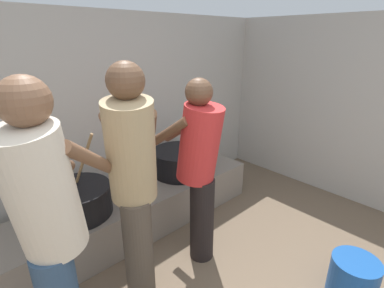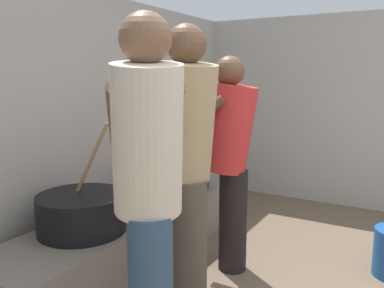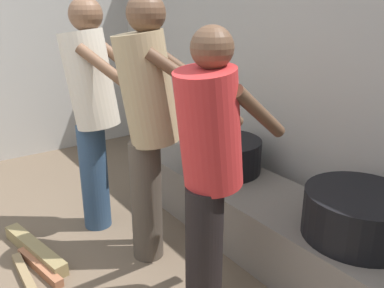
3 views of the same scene
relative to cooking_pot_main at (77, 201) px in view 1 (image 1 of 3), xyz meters
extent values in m
cube|color=#ADA8A0|center=(0.18, 0.50, 0.49)|extent=(5.33, 0.20, 2.02)
cube|color=slate|center=(0.57, -0.02, -0.32)|extent=(2.52, 0.60, 0.40)
cylinder|color=black|center=(0.00, 0.00, 0.00)|extent=(0.56, 0.56, 0.24)
cylinder|color=#937047|center=(0.10, 0.00, 0.32)|extent=(0.15, 0.23, 0.51)
cylinder|color=black|center=(1.14, 0.01, 0.01)|extent=(0.59, 0.59, 0.26)
cylinder|color=black|center=(0.73, -0.73, -0.15)|extent=(0.20, 0.20, 0.73)
cylinder|color=red|center=(0.72, -0.70, 0.51)|extent=(0.38, 0.44, 0.63)
sphere|color=brown|center=(0.72, -0.69, 0.90)|extent=(0.20, 0.20, 0.20)
cylinder|color=brown|center=(0.81, -0.45, 0.58)|extent=(0.17, 0.45, 0.34)
cylinder|color=brown|center=(0.54, -0.52, 0.58)|extent=(0.17, 0.45, 0.34)
cylinder|color=#4C4238|center=(0.12, -0.74, -0.12)|extent=(0.20, 0.20, 0.80)
cylinder|color=tan|center=(0.13, -0.71, 0.61)|extent=(0.46, 0.49, 0.69)
sphere|color=brown|center=(0.14, -0.70, 1.04)|extent=(0.22, 0.22, 0.22)
cylinder|color=brown|center=(0.38, -0.58, 0.68)|extent=(0.32, 0.45, 0.37)
cylinder|color=brown|center=(0.15, -0.43, 0.68)|extent=(0.32, 0.45, 0.37)
cylinder|color=beige|center=(-0.42, -0.84, 0.60)|extent=(0.49, 0.48, 0.68)
sphere|color=brown|center=(-0.41, -0.84, 1.02)|extent=(0.22, 0.22, 0.22)
cylinder|color=brown|center=(-0.15, -0.79, 0.67)|extent=(0.42, 0.36, 0.37)
cylinder|color=brown|center=(-0.32, -0.58, 0.67)|extent=(0.42, 0.36, 0.37)
cylinder|color=#194C99|center=(1.21, -1.78, -0.35)|extent=(0.32, 0.32, 0.34)
camera|label=1|loc=(-0.70, -2.15, 1.27)|focal=26.88mm
camera|label=2|loc=(-1.77, -1.84, 0.87)|focal=37.41mm
camera|label=3|loc=(2.19, -1.84, 1.09)|focal=37.68mm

